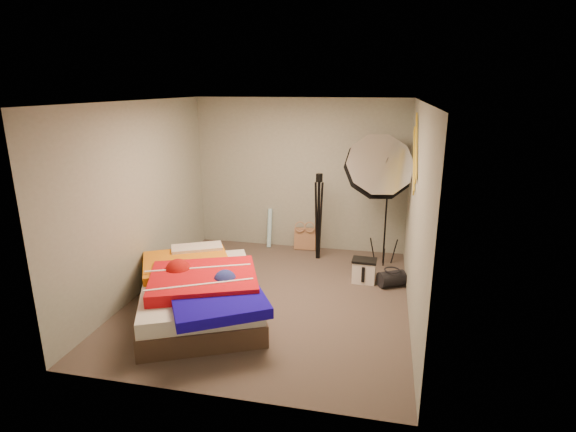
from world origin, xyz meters
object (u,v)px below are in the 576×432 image
(camera_tripod, at_px, (319,211))
(camera_case, at_px, (364,272))
(tote_bag, at_px, (305,239))
(duffel_bag, at_px, (391,279))
(photo_umbrella, at_px, (378,168))
(bed, at_px, (200,291))
(wrapping_roll, at_px, (270,228))

(camera_tripod, bearing_deg, camera_case, -44.89)
(tote_bag, relative_size, duffel_bag, 1.00)
(tote_bag, distance_m, camera_case, 1.56)
(photo_umbrella, bearing_deg, tote_bag, 155.42)
(bed, bearing_deg, camera_case, 34.83)
(tote_bag, height_order, bed, bed)
(bed, distance_m, camera_tripod, 2.43)
(wrapping_roll, distance_m, bed, 2.48)
(tote_bag, bearing_deg, photo_umbrella, -29.71)
(wrapping_roll, xyz_separation_m, duffel_bag, (2.05, -1.21, -0.22))
(bed, height_order, photo_umbrella, photo_umbrella)
(bed, relative_size, photo_umbrella, 1.09)
(tote_bag, relative_size, camera_case, 1.15)
(wrapping_roll, distance_m, camera_tripod, 1.08)
(tote_bag, height_order, photo_umbrella, photo_umbrella)
(wrapping_roll, distance_m, camera_case, 2.03)
(photo_umbrella, bearing_deg, wrapping_roll, 163.39)
(wrapping_roll, relative_size, camera_tripod, 0.48)
(bed, distance_m, photo_umbrella, 3.06)
(duffel_bag, distance_m, bed, 2.61)
(tote_bag, distance_m, camera_tripod, 0.77)
(wrapping_roll, distance_m, duffel_bag, 2.39)
(duffel_bag, bearing_deg, bed, 179.56)
(bed, bearing_deg, wrapping_roll, 84.72)
(duffel_bag, height_order, bed, bed)
(tote_bag, xyz_separation_m, wrapping_roll, (-0.62, 0.00, 0.15))
(camera_case, xyz_separation_m, camera_tripod, (-0.77, 0.77, 0.64))
(camera_case, height_order, camera_tripod, camera_tripod)
(duffel_bag, bearing_deg, wrapping_roll, 120.10)
(bed, relative_size, camera_tripod, 1.68)
(duffel_bag, distance_m, camera_tripod, 1.58)
(camera_case, xyz_separation_m, duffel_bag, (0.38, -0.06, -0.05))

